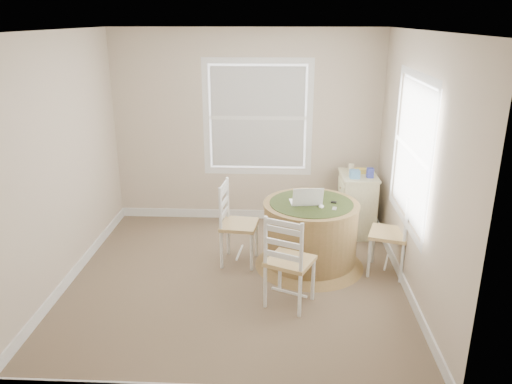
{
  "coord_description": "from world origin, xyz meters",
  "views": [
    {
      "loc": [
        0.45,
        -4.8,
        2.72
      ],
      "look_at": [
        0.19,
        0.45,
        0.87
      ],
      "focal_mm": 35.0,
      "sensor_mm": 36.0,
      "label": 1
    }
  ],
  "objects_px": {
    "chair_left": "(239,224)",
    "corner_chest": "(356,204)",
    "round_table": "(310,232)",
    "laptop": "(306,201)",
    "chair_right": "(389,233)",
    "chair_near": "(290,260)"
  },
  "relations": [
    {
      "from": "chair_near",
      "to": "chair_right",
      "type": "bearing_deg",
      "value": -122.88
    },
    {
      "from": "round_table",
      "to": "chair_right",
      "type": "distance_m",
      "value": 0.87
    },
    {
      "from": "round_table",
      "to": "chair_right",
      "type": "bearing_deg",
      "value": 3.81
    },
    {
      "from": "laptop",
      "to": "corner_chest",
      "type": "bearing_deg",
      "value": -133.97
    },
    {
      "from": "round_table",
      "to": "chair_left",
      "type": "xyz_separation_m",
      "value": [
        -0.81,
        0.04,
        0.06
      ]
    },
    {
      "from": "round_table",
      "to": "corner_chest",
      "type": "xyz_separation_m",
      "value": [
        0.66,
        0.95,
        -0.01
      ]
    },
    {
      "from": "laptop",
      "to": "corner_chest",
      "type": "height_order",
      "value": "laptop"
    },
    {
      "from": "round_table",
      "to": "laptop",
      "type": "height_order",
      "value": "laptop"
    },
    {
      "from": "chair_right",
      "to": "corner_chest",
      "type": "distance_m",
      "value": 1.1
    },
    {
      "from": "chair_right",
      "to": "laptop",
      "type": "height_order",
      "value": "laptop"
    },
    {
      "from": "chair_right",
      "to": "laptop",
      "type": "xyz_separation_m",
      "value": [
        -0.91,
        0.1,
        0.32
      ]
    },
    {
      "from": "chair_near",
      "to": "corner_chest",
      "type": "relative_size",
      "value": 1.17
    },
    {
      "from": "round_table",
      "to": "laptop",
      "type": "xyz_separation_m",
      "value": [
        -0.06,
        -0.03,
        0.38
      ]
    },
    {
      "from": "round_table",
      "to": "chair_right",
      "type": "xyz_separation_m",
      "value": [
        0.85,
        -0.13,
        0.06
      ]
    },
    {
      "from": "corner_chest",
      "to": "chair_right",
      "type": "bearing_deg",
      "value": -81.35
    },
    {
      "from": "chair_left",
      "to": "laptop",
      "type": "height_order",
      "value": "laptop"
    },
    {
      "from": "round_table",
      "to": "laptop",
      "type": "bearing_deg",
      "value": -141.95
    },
    {
      "from": "chair_right",
      "to": "corner_chest",
      "type": "relative_size",
      "value": 1.17
    },
    {
      "from": "round_table",
      "to": "chair_near",
      "type": "xyz_separation_m",
      "value": [
        -0.24,
        -0.83,
        0.06
      ]
    },
    {
      "from": "round_table",
      "to": "chair_left",
      "type": "height_order",
      "value": "chair_left"
    },
    {
      "from": "chair_near",
      "to": "laptop",
      "type": "bearing_deg",
      "value": -78.36
    },
    {
      "from": "chair_left",
      "to": "corner_chest",
      "type": "distance_m",
      "value": 1.73
    }
  ]
}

